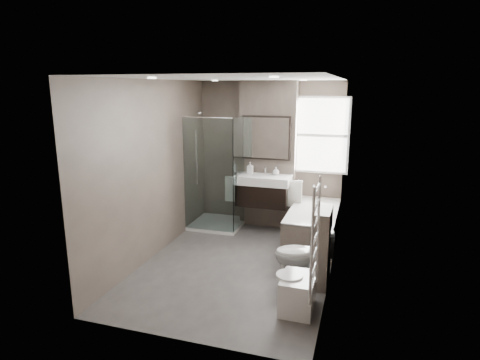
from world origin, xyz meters
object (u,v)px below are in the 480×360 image
at_px(vanity, 263,190).
at_px(toilet, 303,255).
at_px(bidet, 297,292).
at_px(bathtub, 313,224).

relative_size(vanity, toilet, 1.29).
bearing_deg(vanity, bidet, -67.19).
bearing_deg(bidet, toilet, 93.55).
height_order(vanity, bathtub, vanity).
height_order(vanity, toilet, vanity).
relative_size(vanity, bathtub, 0.59).
height_order(toilet, bidet, toilet).
bearing_deg(vanity, bathtub, -19.37).
distance_m(toilet, bidet, 0.73).
xyz_separation_m(bathtub, toilet, (0.05, -1.38, 0.05)).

